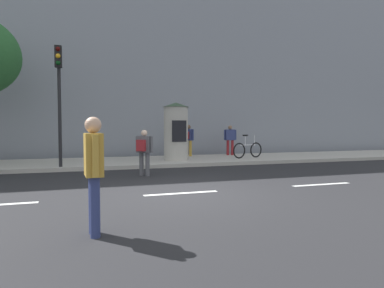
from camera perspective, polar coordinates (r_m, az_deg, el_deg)
name	(u,v)px	position (r m, az deg, el deg)	size (l,w,h in m)	color
ground_plane	(181,193)	(8.01, -1.84, -8.41)	(80.00, 80.00, 0.00)	#232326
sidewalk_curb	(137,162)	(14.79, -9.40, -3.01)	(36.00, 4.00, 0.15)	#B2ADA3
lane_markings	(181,193)	(8.01, -1.84, -8.38)	(25.80, 0.16, 0.01)	silver
building_backdrop	(123,52)	(20.15, -11.72, 15.14)	(36.00, 5.00, 11.79)	gray
traffic_light	(59,86)	(12.91, -21.73, 9.15)	(0.24, 0.45, 4.28)	black
poster_column	(176,131)	(14.56, -2.75, 2.24)	(1.15, 1.15, 2.51)	#B2ADA3
pedestrian_in_light_jacket	(144,149)	(10.87, -8.19, -0.77)	(0.53, 0.53, 1.49)	#4C4C51
pedestrian_tallest	(94,166)	(4.99, -16.41, -3.63)	(0.27, 0.60, 1.71)	navy
pedestrian_near_pole	(188,137)	(16.58, -0.63, 1.12)	(0.52, 0.56, 1.56)	#B78C33
pedestrian_in_red_top	(230,138)	(17.33, 6.52, 1.07)	(0.64, 0.33, 1.53)	maroon
bicycle_leaning	(248,150)	(15.82, 9.48, -0.95)	(1.72, 0.53, 1.09)	black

